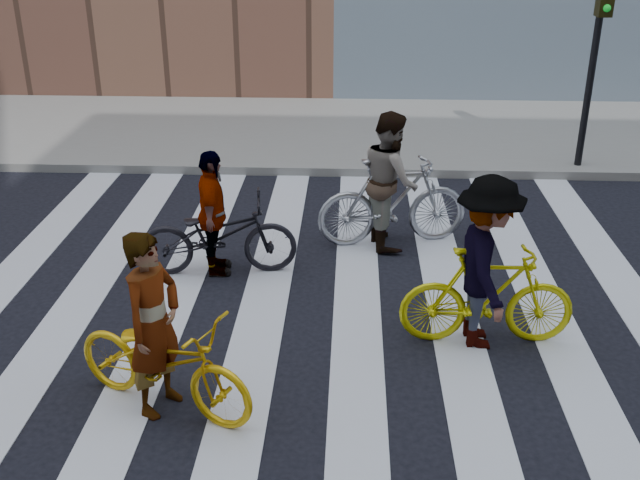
# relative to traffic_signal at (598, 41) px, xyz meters

# --- Properties ---
(ground) EXTENTS (100.00, 100.00, 0.00)m
(ground) POSITION_rel_traffic_signal_xyz_m (-4.40, -5.32, -2.28)
(ground) COLOR black
(ground) RESTS_ON ground
(sidewalk_far) EXTENTS (100.00, 5.00, 0.15)m
(sidewalk_far) POSITION_rel_traffic_signal_xyz_m (-4.40, 2.18, -2.20)
(sidewalk_far) COLOR gray
(sidewalk_far) RESTS_ON ground
(zebra_crosswalk) EXTENTS (8.25, 10.00, 0.01)m
(zebra_crosswalk) POSITION_rel_traffic_signal_xyz_m (-4.40, -5.32, -2.27)
(zebra_crosswalk) COLOR silver
(zebra_crosswalk) RESTS_ON ground
(traffic_signal) EXTENTS (0.22, 0.42, 3.33)m
(traffic_signal) POSITION_rel_traffic_signal_xyz_m (0.00, 0.00, 0.00)
(traffic_signal) COLOR black
(traffic_signal) RESTS_ON ground
(bike_yellow_left) EXTENTS (2.02, 1.39, 1.01)m
(bike_yellow_left) POSITION_rel_traffic_signal_xyz_m (-5.64, -6.82, -1.78)
(bike_yellow_left) COLOR #DEA60C
(bike_yellow_left) RESTS_ON ground
(bike_silver_mid) EXTENTS (2.14, 0.98, 1.24)m
(bike_silver_mid) POSITION_rel_traffic_signal_xyz_m (-3.38, -3.02, -1.66)
(bike_silver_mid) COLOR #9E9FA7
(bike_silver_mid) RESTS_ON ground
(bike_yellow_right) EXTENTS (1.86, 0.57, 1.11)m
(bike_yellow_right) POSITION_rel_traffic_signal_xyz_m (-2.49, -5.54, -1.73)
(bike_yellow_right) COLOR #C6BF0B
(bike_yellow_right) RESTS_ON ground
(bike_dark_rear) EXTENTS (2.04, 0.93, 1.04)m
(bike_dark_rear) POSITION_rel_traffic_signal_xyz_m (-5.61, -4.03, -1.76)
(bike_dark_rear) COLOR black
(bike_dark_rear) RESTS_ON ground
(rider_left) EXTENTS (0.66, 0.77, 1.79)m
(rider_left) POSITION_rel_traffic_signal_xyz_m (-5.69, -6.82, -1.39)
(rider_left) COLOR slate
(rider_left) RESTS_ON ground
(rider_mid) EXTENTS (0.87, 1.03, 1.87)m
(rider_mid) POSITION_rel_traffic_signal_xyz_m (-3.43, -3.02, -1.35)
(rider_mid) COLOR slate
(rider_mid) RESTS_ON ground
(rider_right) EXTENTS (0.73, 1.24, 1.88)m
(rider_right) POSITION_rel_traffic_signal_xyz_m (-2.54, -5.54, -1.34)
(rider_right) COLOR slate
(rider_right) RESTS_ON ground
(rider_rear) EXTENTS (0.51, 0.99, 1.62)m
(rider_rear) POSITION_rel_traffic_signal_xyz_m (-5.66, -4.03, -1.47)
(rider_rear) COLOR slate
(rider_rear) RESTS_ON ground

